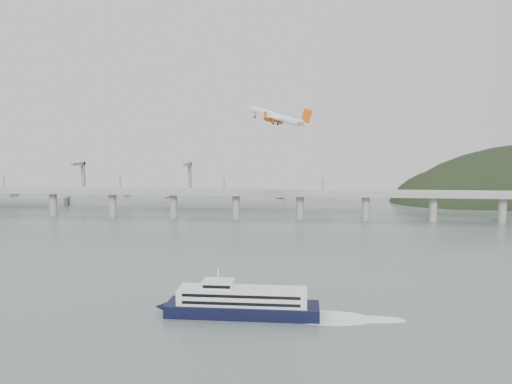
# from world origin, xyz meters

# --- Properties ---
(ground) EXTENTS (900.00, 900.00, 0.00)m
(ground) POSITION_xyz_m (0.00, 0.00, 0.00)
(ground) COLOR slate
(ground) RESTS_ON ground
(bridge) EXTENTS (800.00, 22.00, 23.90)m
(bridge) POSITION_xyz_m (-1.15, 200.00, 17.65)
(bridge) COLOR gray
(bridge) RESTS_ON ground
(distant_fleet) EXTENTS (453.00, 60.90, 40.00)m
(distant_fleet) POSITION_xyz_m (-155.36, 265.08, 6.22)
(distant_fleet) COLOR gray
(distant_fleet) RESTS_ON ground
(ferry) EXTENTS (87.56, 15.38, 16.54)m
(ferry) POSITION_xyz_m (2.29, -16.25, 4.49)
(ferry) COLOR black
(ferry) RESTS_ON ground
(airliner) EXTENTS (38.24, 36.04, 14.53)m
(airliner) POSITION_xyz_m (8.11, 93.96, 73.88)
(airliner) COLOR white
(airliner) RESTS_ON ground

